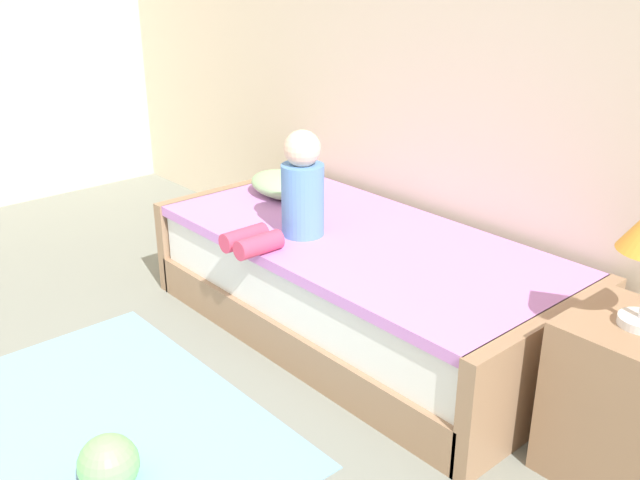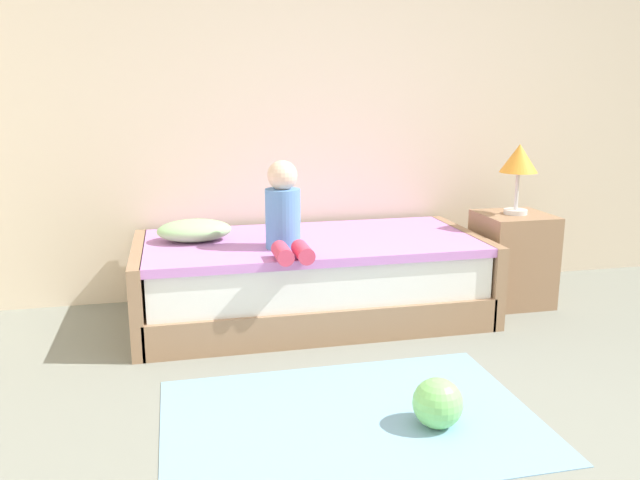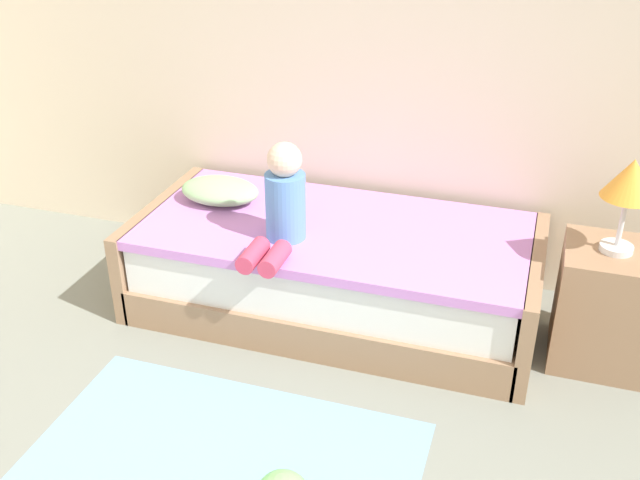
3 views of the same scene
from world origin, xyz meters
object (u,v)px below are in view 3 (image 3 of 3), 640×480
nightstand (604,306)px  table_lamp (630,183)px  bed (334,269)px  pillow (220,191)px  child_figure (282,204)px

nightstand → table_lamp: table_lamp is taller
nightstand → bed: bearing=179.1°
nightstand → table_lamp: bearing=-63.4°
bed → nightstand: bearing=-0.9°
bed → pillow: (-0.69, 0.10, 0.32)m
bed → pillow: bearing=171.8°
child_figure → table_lamp: bearing=7.6°
nightstand → child_figure: (-1.55, -0.21, 0.40)m
child_figure → pillow: child_figure is taller
bed → table_lamp: 1.52m
nightstand → pillow: (-2.04, 0.12, 0.26)m
bed → pillow: size_ratio=4.80×
child_figure → pillow: bearing=146.2°
pillow → bed: bearing=-8.2°
child_figure → pillow: (-0.49, 0.33, -0.14)m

